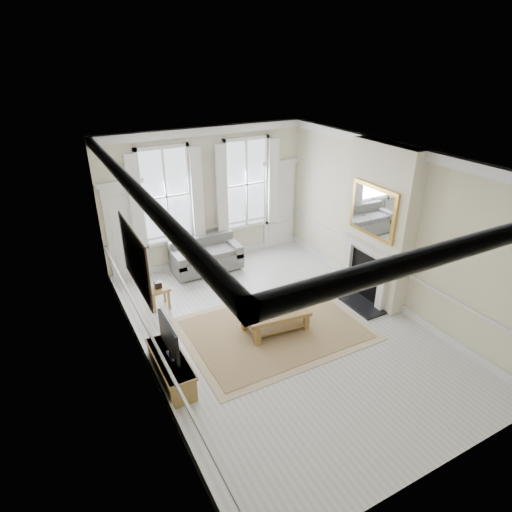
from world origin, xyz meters
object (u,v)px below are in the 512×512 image
sofa (206,257)px  coffee_table (275,313)px  tv_stand (171,369)px  side_table (159,292)px

sofa → coffee_table: (0.23, -3.01, 0.04)m
sofa → tv_stand: bearing=-120.5°
sofa → side_table: size_ratio=3.44×
side_table → tv_stand: bearing=-102.0°
sofa → coffee_table: bearing=-85.7°
side_table → coffee_table: 2.56m
side_table → tv_stand: (-0.48, -2.27, -0.14)m
side_table → coffee_table: side_table is taller
sofa → side_table: (-1.53, -1.15, 0.03)m
tv_stand → coffee_table: bearing=10.3°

